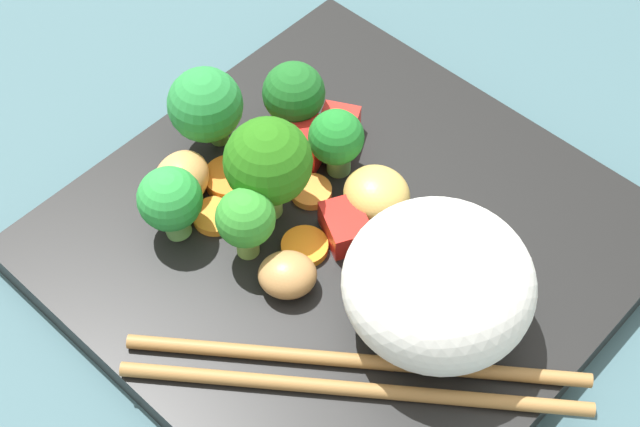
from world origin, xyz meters
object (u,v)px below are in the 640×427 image
Objects in this scene: carrot_slice_4 at (305,247)px; rice_mound at (438,284)px; square_plate at (345,244)px; broccoli_floret_4 at (205,106)px; chopstick_pair at (355,375)px.

rice_mound is at bearing 98.32° from carrot_slice_4.
broccoli_floret_4 is (0.52, -10.47, 4.27)cm from square_plate.
chopstick_pair is (6.29, 6.36, 1.24)cm from square_plate.
broccoli_floret_4 reaches higher than carrot_slice_4.
chopstick_pair is at bearing 71.08° from broccoli_floret_4.
chopstick_pair reaches higher than square_plate.
square_plate is 11.32cm from broccoli_floret_4.
carrot_slice_4 is 0.13× the size of chopstick_pair.
carrot_slice_4 is (1.72, 9.47, -3.17)cm from broccoli_floret_4.
carrot_slice_4 is (1.18, -8.09, -3.33)cm from rice_mound.
square_plate is 8.43cm from rice_mound.
rice_mound reaches higher than carrot_slice_4.
rice_mound is 3.69× the size of carrot_slice_4.
square_plate is 2.69cm from carrot_slice_4.
carrot_slice_4 is at bearing -24.13° from square_plate.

